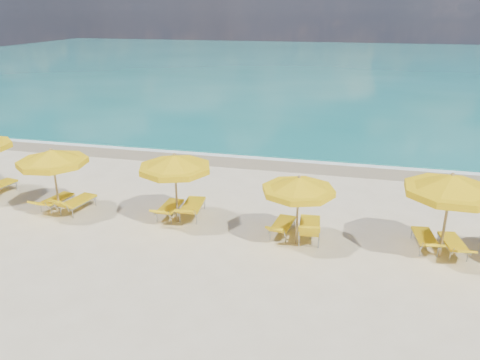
# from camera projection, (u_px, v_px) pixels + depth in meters

# --- Properties ---
(ground_plane) EXTENTS (120.00, 120.00, 0.00)m
(ground_plane) POSITION_uv_depth(u_px,v_px,m) (229.00, 229.00, 15.53)
(ground_plane) COLOR beige
(ocean) EXTENTS (120.00, 80.00, 0.30)m
(ocean) POSITION_uv_depth(u_px,v_px,m) (326.00, 65.00, 59.27)
(ocean) COLOR #136E6B
(ocean) RESTS_ON ground
(wet_sand_band) EXTENTS (120.00, 2.60, 0.01)m
(wet_sand_band) POSITION_uv_depth(u_px,v_px,m) (269.00, 162.00, 22.27)
(wet_sand_band) COLOR tan
(wet_sand_band) RESTS_ON ground
(foam_line) EXTENTS (120.00, 1.20, 0.03)m
(foam_line) POSITION_uv_depth(u_px,v_px,m) (272.00, 157.00, 23.00)
(foam_line) COLOR white
(foam_line) RESTS_ON ground
(whitecap_near) EXTENTS (14.00, 0.36, 0.05)m
(whitecap_near) POSITION_uv_depth(u_px,v_px,m) (209.00, 114.00, 32.34)
(whitecap_near) COLOR white
(whitecap_near) RESTS_ON ground
(whitecap_far) EXTENTS (18.00, 0.30, 0.05)m
(whitecap_far) POSITION_uv_depth(u_px,v_px,m) (411.00, 104.00, 35.63)
(whitecap_far) COLOR white
(whitecap_far) RESTS_ON ground
(umbrella_2) EXTENTS (2.93, 2.93, 2.43)m
(umbrella_2) POSITION_uv_depth(u_px,v_px,m) (52.00, 158.00, 16.03)
(umbrella_2) COLOR #A68853
(umbrella_2) RESTS_ON ground
(umbrella_3) EXTENTS (2.57, 2.57, 2.47)m
(umbrella_3) POSITION_uv_depth(u_px,v_px,m) (175.00, 164.00, 15.32)
(umbrella_3) COLOR #A68853
(umbrella_3) RESTS_ON ground
(umbrella_4) EXTENTS (2.39, 2.39, 2.26)m
(umbrella_4) POSITION_uv_depth(u_px,v_px,m) (299.00, 186.00, 13.91)
(umbrella_4) COLOR #A68853
(umbrella_4) RESTS_ON ground
(umbrella_5) EXTENTS (3.42, 3.42, 2.63)m
(umbrella_5) POSITION_uv_depth(u_px,v_px,m) (451.00, 186.00, 13.05)
(umbrella_5) COLOR #A68853
(umbrella_5) RESTS_ON ground
(lounger_2_left) EXTENTS (0.87, 1.78, 0.63)m
(lounger_2_left) POSITION_uv_depth(u_px,v_px,m) (56.00, 203.00, 17.09)
(lounger_2_left) COLOR #A5A8AD
(lounger_2_left) RESTS_ON ground
(lounger_2_right) EXTENTS (0.90, 1.86, 0.83)m
(lounger_2_right) POSITION_uv_depth(u_px,v_px,m) (77.00, 205.00, 16.83)
(lounger_2_right) COLOR #A5A8AD
(lounger_2_right) RESTS_ON ground
(lounger_3_left) EXTENTS (0.60, 1.79, 0.71)m
(lounger_3_left) POSITION_uv_depth(u_px,v_px,m) (170.00, 211.00, 16.38)
(lounger_3_left) COLOR #A5A8AD
(lounger_3_left) RESTS_ON ground
(lounger_3_right) EXTENTS (0.84, 2.06, 0.80)m
(lounger_3_right) POSITION_uv_depth(u_px,v_px,m) (192.00, 210.00, 16.37)
(lounger_3_right) COLOR #A5A8AD
(lounger_3_right) RESTS_ON ground
(lounger_4_left) EXTENTS (0.77, 1.78, 0.73)m
(lounger_4_left) POSITION_uv_depth(u_px,v_px,m) (282.00, 229.00, 15.09)
(lounger_4_left) COLOR #A5A8AD
(lounger_4_left) RESTS_ON ground
(lounger_4_right) EXTENTS (0.78, 1.95, 0.95)m
(lounger_4_right) POSITION_uv_depth(u_px,v_px,m) (309.00, 231.00, 14.83)
(lounger_4_right) COLOR #A5A8AD
(lounger_4_right) RESTS_ON ground
(lounger_5_left) EXTENTS (0.77, 1.80, 0.68)m
(lounger_5_left) POSITION_uv_depth(u_px,v_px,m) (425.00, 242.00, 14.24)
(lounger_5_left) COLOR #A5A8AD
(lounger_5_left) RESTS_ON ground
(lounger_5_right) EXTENTS (0.81, 1.77, 0.64)m
(lounger_5_right) POSITION_uv_depth(u_px,v_px,m) (453.00, 247.00, 13.96)
(lounger_5_right) COLOR #A5A8AD
(lounger_5_right) RESTS_ON ground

